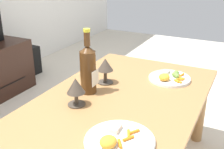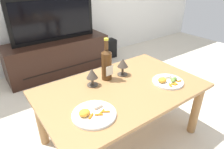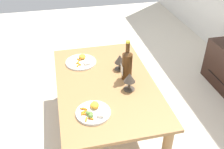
# 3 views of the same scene
# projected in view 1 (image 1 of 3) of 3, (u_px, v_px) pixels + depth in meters

# --- Properties ---
(dining_table) EXTENTS (1.24, 0.77, 0.50)m
(dining_table) POSITION_uv_depth(u_px,v_px,m) (120.00, 112.00, 1.45)
(dining_table) COLOR #9E7042
(dining_table) RESTS_ON ground_plane
(floor_speaker) EXTENTS (0.17, 0.17, 0.30)m
(floor_speaker) POSITION_uv_depth(u_px,v_px,m) (30.00, 60.00, 3.00)
(floor_speaker) COLOR black
(floor_speaker) RESTS_ON ground_plane
(wine_bottle) EXTENTS (0.08, 0.08, 0.34)m
(wine_bottle) POSITION_uv_depth(u_px,v_px,m) (88.00, 68.00, 1.43)
(wine_bottle) COLOR #4C2D14
(wine_bottle) RESTS_ON dining_table
(goblet_left) EXTENTS (0.09, 0.09, 0.14)m
(goblet_left) POSITION_uv_depth(u_px,v_px,m) (76.00, 87.00, 1.32)
(goblet_left) COLOR #473D33
(goblet_left) RESTS_ON dining_table
(goblet_right) EXTENTS (0.09, 0.09, 0.15)m
(goblet_right) POSITION_uv_depth(u_px,v_px,m) (105.00, 66.00, 1.56)
(goblet_right) COLOR #473D33
(goblet_right) RESTS_ON dining_table
(dinner_plate_left) EXTENTS (0.27, 0.27, 0.05)m
(dinner_plate_left) POSITION_uv_depth(u_px,v_px,m) (118.00, 140.00, 1.07)
(dinner_plate_left) COLOR white
(dinner_plate_left) RESTS_ON dining_table
(dinner_plate_right) EXTENTS (0.24, 0.24, 0.05)m
(dinner_plate_right) POSITION_uv_depth(u_px,v_px,m) (170.00, 78.00, 1.63)
(dinner_plate_right) COLOR white
(dinner_plate_right) RESTS_ON dining_table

